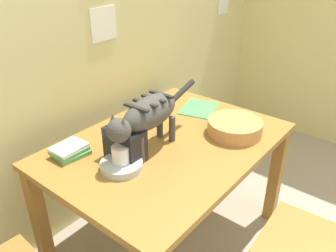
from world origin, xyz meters
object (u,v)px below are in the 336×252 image
saucer_bowl (121,165)px  dining_table (168,155)px  coffee_mug (121,154)px  book_stack (70,151)px  wicker_basket (235,127)px  cat (147,115)px  toaster (125,144)px  wooden_chair_near (318,247)px  magazine (199,108)px

saucer_bowl → dining_table: bearing=-2.9°
coffee_mug → book_stack: coffee_mug is taller
saucer_bowl → wicker_basket: 0.70m
cat → toaster: bearing=70.7°
dining_table → saucer_bowl: (-0.34, 0.02, 0.10)m
book_stack → wicker_basket: 0.91m
dining_table → coffee_mug: (-0.34, 0.02, 0.17)m
dining_table → coffee_mug: 0.37m
dining_table → toaster: toaster is taller
saucer_bowl → wicker_basket: wicker_basket is taller
book_stack → wooden_chair_near: size_ratio=0.19×
saucer_bowl → coffee_mug: size_ratio=1.62×
magazine → wicker_basket: size_ratio=0.86×
cat → wooden_chair_near: size_ratio=0.73×
dining_table → cat: bearing=168.4°
saucer_bowl → wicker_basket: size_ratio=0.67×
dining_table → toaster: bearing=166.1°
toaster → wicker_basket: bearing=-27.8°
book_stack → toaster: bearing=-56.9°
wooden_chair_near → saucer_bowl: bearing=110.7°
cat → coffee_mug: bearing=90.1°
cat → wooden_chair_near: bearing=-171.1°
coffee_mug → wicker_basket: (0.65, -0.26, -0.04)m
saucer_bowl → wooden_chair_near: bearing=-65.9°
dining_table → magazine: (0.46, 0.11, 0.09)m
cat → saucer_bowl: size_ratio=3.32×
wicker_basket → dining_table: bearing=142.6°
cat → wicker_basket: bearing=-123.8°
book_stack → toaster: (0.16, -0.24, 0.06)m
cat → wooden_chair_near: cat is taller
wicker_basket → book_stack: bearing=143.2°
dining_table → coffee_mug: coffee_mug is taller
dining_table → magazine: 0.49m
coffee_mug → magazine: 0.81m
dining_table → wicker_basket: wicker_basket is taller
cat → wicker_basket: size_ratio=2.22×
saucer_bowl → wicker_basket: (0.65, -0.26, 0.02)m
book_stack → toaster: toaster is taller
cat → coffee_mug: 0.24m
coffee_mug → toaster: 0.09m
magazine → saucer_bowl: bearing=170.9°
coffee_mug → saucer_bowl: bearing=180.0°
cat → dining_table: bearing=-104.6°
dining_table → toaster: (-0.26, 0.06, 0.17)m
saucer_bowl → wooden_chair_near: size_ratio=0.22×
saucer_bowl → book_stack: book_stack is taller
coffee_mug → toaster: (0.07, 0.05, 0.00)m
book_stack → wicker_basket: bearing=-36.8°
saucer_bowl → toaster: toaster is taller
coffee_mug → toaster: size_ratio=0.64×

